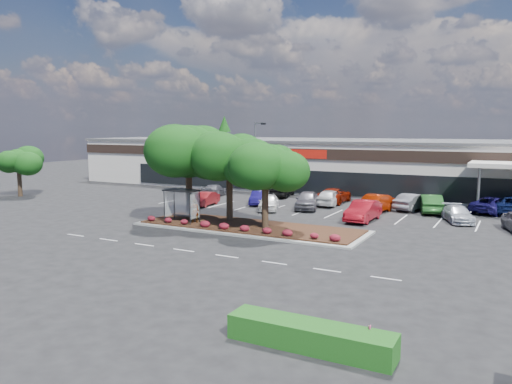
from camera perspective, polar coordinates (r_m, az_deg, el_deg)
The scene contains 29 objects.
ground at distance 34.20m, azimuth -1.02°, elevation -5.71°, with size 160.00×160.00×0.00m, color black.
retail_store at distance 65.23m, azimuth 13.62°, elevation 3.09°, with size 80.40×25.20×6.25m.
landscape_island at distance 38.54m, azimuth -0.74°, elevation -4.03°, with size 18.00×6.00×0.26m.
lane_markings at distance 43.48m, azimuth 5.49°, elevation -2.93°, with size 33.12×20.06×0.01m.
shrub_row at distance 36.67m, azimuth -2.33°, elevation -4.01°, with size 17.00×0.80×0.50m, color maroon, non-canonical shape.
bus_shelter at distance 40.23m, azimuth -8.36°, elevation -0.48°, with size 2.75×1.55×2.59m.
island_tree_west at distance 41.57m, azimuth -7.70°, elevation 2.41°, with size 7.20×7.20×7.89m, color #0F360E, non-canonical shape.
island_tree_mid at distance 40.25m, azimuth -3.06°, elevation 1.90°, with size 6.60×6.60×7.32m, color #0F360E, non-canonical shape.
island_tree_east at distance 37.06m, azimuth 1.06°, elevation 0.81°, with size 5.80×5.80×6.50m, color #0F360E, non-canonical shape.
hedge_south_east at distance 18.30m, azimuth 6.19°, elevation -16.03°, with size 6.00×1.30×0.90m, color #1B4C11.
tree_west_far at distance 62.60m, azimuth -25.46°, elevation 2.10°, with size 4.80×4.80×5.61m, color #0F360E, non-canonical shape.
conifer_north_west at distance 88.23m, azimuth -3.62°, elevation 5.51°, with size 4.40×4.40×10.00m, color #0F360E.
person_waiting at distance 39.87m, azimuth -7.03°, elevation -2.15°, with size 0.68×0.44×1.86m, color #594C47.
light_pole at distance 51.75m, azimuth 0.04°, elevation 2.83°, with size 1.39×0.84×8.38m.
survey_stake at distance 18.10m, azimuth 12.78°, elevation -15.72°, with size 0.08×0.14×1.03m.
car_0 at distance 50.20m, azimuth -5.87°, elevation -0.80°, with size 1.42×4.06×1.34m, color maroon.
car_1 at distance 50.78m, azimuth 0.31°, elevation -0.66°, with size 1.43×4.10×1.35m, color #161059.
car_2 at distance 47.15m, azimuth 1.45°, elevation -1.18°, with size 1.78×4.44×1.51m, color white.
car_3 at distance 48.05m, azimuth 5.88°, elevation -0.93°, with size 2.03×5.06×1.72m, color #54535B.
car_4 at distance 46.99m, azimuth 13.33°, elevation -1.31°, with size 1.75×5.01×1.65m, color #851A02.
car_5 at distance 42.65m, azimuth 12.14°, elevation -2.11°, with size 1.79×5.15×1.70m, color maroon.
car_6 at distance 44.46m, azimuth 22.08°, elevation -2.35°, with size 1.85×4.55×1.32m, color #B8BCC5.
car_9 at distance 56.73m, azimuth -4.79°, elevation 0.17°, with size 1.96×4.81×1.40m, color #54535B.
car_10 at distance 56.51m, azimuth 3.00°, elevation 0.31°, with size 1.99×4.94×1.68m, color black.
car_11 at distance 52.58m, azimuth 8.90°, elevation -0.38°, with size 2.54×5.51×1.53m, color maroon.
car_12 at distance 50.63m, azimuth 8.44°, elevation -0.61°, with size 1.92×4.76×1.62m, color silver.
car_13 at distance 49.45m, azimuth 17.49°, elevation -1.07°, with size 1.68×4.82×1.59m, color slate.
car_14 at distance 48.49m, azimuth 19.31°, elevation -1.24°, with size 1.80×5.16×1.70m, color #20541F.
car_15 at distance 50.43m, azimuth 25.45°, elevation -1.34°, with size 2.50×5.42×1.50m, color navy.
Camera 1 is at (16.16, -29.15, 7.67)m, focal length 35.00 mm.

